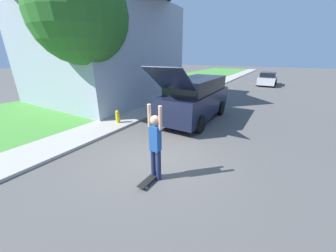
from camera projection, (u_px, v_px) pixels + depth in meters
The scene contains 10 objects.
ground_plane at pixel (155, 157), 6.22m from camera, with size 120.00×120.00×0.00m, color #54514F.
lawn at pixel (116, 97), 14.89m from camera, with size 10.00×80.00×0.08m.
sidewalk at pixel (162, 104), 12.75m from camera, with size 1.80×80.00×0.10m.
house at pixel (101, 30), 13.10m from camera, with size 9.18×9.50×9.10m.
lawn_tree_near at pixel (80, 15), 8.20m from camera, with size 4.28×4.28×6.90m.
suv_parked at pixel (196, 98), 9.46m from camera, with size 2.04×5.70×2.81m.
car_down_street at pixel (268, 79), 21.03m from camera, with size 1.84×4.17×1.40m.
skateboarder at pixel (155, 143), 4.75m from camera, with size 0.41×0.24×2.06m.
skateboard at pixel (149, 180), 4.94m from camera, with size 0.21×0.80×0.10m.
fire_hydrant at pixel (118, 117), 8.98m from camera, with size 0.20×0.20×0.62m.
Camera 1 is at (3.19, -4.45, 3.15)m, focal length 20.00 mm.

